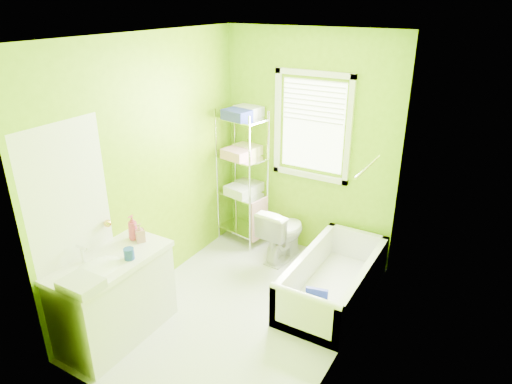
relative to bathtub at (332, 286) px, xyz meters
The scene contains 9 objects.
ground 0.95m from the bathtub, 138.72° to the right, with size 2.90×2.90×0.00m, color silver.
room_envelope 1.68m from the bathtub, 138.72° to the right, with size 2.14×2.94×2.62m.
window 1.79m from the bathtub, 128.95° to the left, with size 0.92×0.05×1.22m.
door 2.52m from the bathtub, 137.16° to the right, with size 0.09×0.80×2.00m.
right_wall_decor 1.37m from the bathtub, 62.41° to the right, with size 0.04×1.48×1.17m.
bathtub is the anchor object (origin of this frame).
toilet 0.95m from the bathtub, 150.50° to the left, with size 0.37×0.66×0.67m, color white.
vanity 2.14m from the bathtub, 134.68° to the right, with size 0.58×1.07×1.05m.
wire_shelf_unit 1.79m from the bathtub, 156.95° to the left, with size 0.62×0.51×1.71m.
Camera 1 is at (2.00, -3.15, 2.89)m, focal length 32.00 mm.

